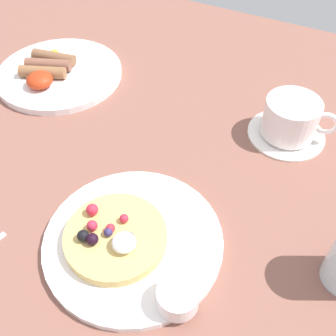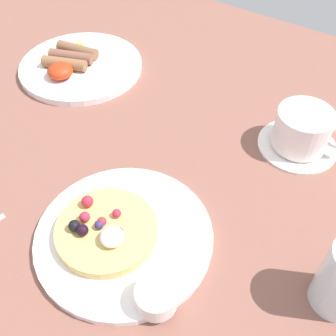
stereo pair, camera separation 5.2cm
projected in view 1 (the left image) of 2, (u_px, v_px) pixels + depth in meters
ground_plane at (119, 192)px, 0.62m from camera, size 2.08×1.22×0.03m
pancake_plate at (133, 241)px, 0.54m from camera, size 0.24×0.24×0.01m
pancake_with_berries at (115, 237)px, 0.53m from camera, size 0.14×0.14×0.03m
syrup_ramekin at (178, 297)px, 0.47m from camera, size 0.05×0.05×0.03m
breakfast_plate at (60, 74)px, 0.80m from camera, size 0.25×0.25×0.01m
fried_breakfast at (47, 68)px, 0.78m from camera, size 0.10×0.14×0.03m
coffee_saucer at (286, 133)px, 0.69m from camera, size 0.13×0.13×0.01m
coffee_cup at (292, 117)px, 0.66m from camera, size 0.12×0.09×0.06m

